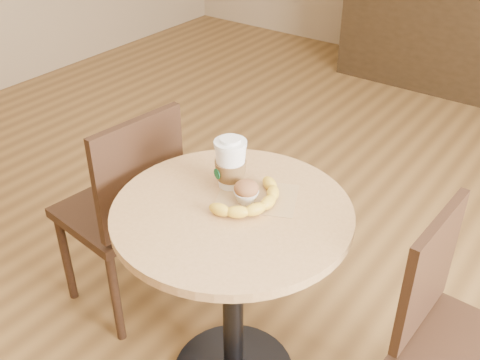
{
  "coord_description": "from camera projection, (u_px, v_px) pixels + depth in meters",
  "views": [
    {
      "loc": [
        0.83,
        -1.09,
        1.72
      ],
      "look_at": [
        0.01,
        0.03,
        0.83
      ],
      "focal_mm": 42.0,
      "sensor_mm": 36.0,
      "label": 1
    }
  ],
  "objects": [
    {
      "name": "kraft_bag",
      "position": [
        257.0,
        197.0,
        1.72
      ],
      "size": [
        0.29,
        0.26,
        0.0
      ],
      "primitive_type": "cube",
      "rotation": [
        0.0,
        0.0,
        0.43
      ],
      "color": "#A68150",
      "rests_on": "cafe_table"
    },
    {
      "name": "chair_right",
      "position": [
        453.0,
        335.0,
        1.63
      ],
      "size": [
        0.38,
        0.38,
        0.84
      ],
      "rotation": [
        0.0,
        0.0,
        1.53
      ],
      "color": "black",
      "rests_on": "ground"
    },
    {
      "name": "muffin",
      "position": [
        246.0,
        191.0,
        1.68
      ],
      "size": [
        0.08,
        0.08,
        0.07
      ],
      "color": "silver",
      "rests_on": "kraft_bag"
    },
    {
      "name": "banana",
      "position": [
        253.0,
        199.0,
        1.67
      ],
      "size": [
        0.23,
        0.31,
        0.04
      ],
      "primitive_type": null,
      "rotation": [
        0.0,
        0.0,
        -0.28
      ],
      "color": "gold",
      "rests_on": "kraft_bag"
    },
    {
      "name": "cafe_table",
      "position": [
        233.0,
        262.0,
        1.78
      ],
      "size": [
        0.73,
        0.73,
        0.75
      ],
      "color": "black",
      "rests_on": "ground"
    },
    {
      "name": "chair_left",
      "position": [
        126.0,
        207.0,
        2.12
      ],
      "size": [
        0.44,
        0.44,
        0.9
      ],
      "rotation": [
        0.0,
        0.0,
        -1.68
      ],
      "color": "black",
      "rests_on": "ground"
    },
    {
      "name": "coffee_cup",
      "position": [
        231.0,
        165.0,
        1.74
      ],
      "size": [
        0.1,
        0.1,
        0.17
      ],
      "rotation": [
        0.0,
        0.0,
        -0.37
      ],
      "color": "white",
      "rests_on": "cafe_table"
    }
  ]
}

